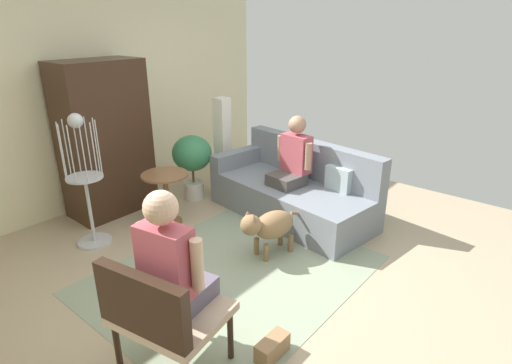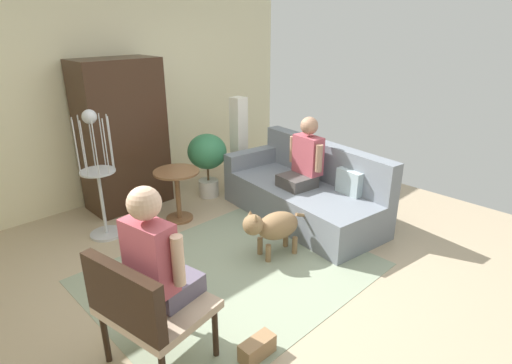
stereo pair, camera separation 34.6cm
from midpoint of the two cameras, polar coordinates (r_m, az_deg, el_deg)
ground_plane at (r=4.11m, az=-2.75°, el=-11.99°), size 6.27×6.27×0.00m
back_wall at (r=5.67m, az=-23.80°, el=10.83°), size 5.83×0.12×2.78m
area_rug at (r=4.05m, az=-5.69°, el=-12.57°), size 2.52×2.06×0.01m
couch at (r=5.07m, az=3.17°, el=-1.30°), size 1.17×2.15×0.89m
armchair at (r=2.85m, az=-16.79°, el=-16.90°), size 0.70×0.78×0.89m
person_on_couch at (r=4.86m, az=3.15°, el=3.38°), size 0.48×0.51×0.82m
person_on_armchair at (r=2.76m, az=-15.35°, el=-10.69°), size 0.47×0.51×0.86m
round_end_table at (r=4.93m, az=-14.32°, el=-1.30°), size 0.54×0.54×0.63m
dog at (r=4.17m, az=-0.46°, el=-6.10°), size 0.77×0.38×0.55m
bird_cage_stand at (r=4.66m, az=-24.49°, el=-0.53°), size 0.37×0.37×1.43m
potted_plant at (r=5.52m, az=-10.61°, el=3.29°), size 0.52×0.52×0.87m
column_lamp at (r=5.76m, az=-6.34°, el=5.04°), size 0.20×0.20×1.31m
armoire_cabinet at (r=5.36m, az=-21.97°, el=5.48°), size 0.99×0.56×1.86m
handbag at (r=3.18m, az=-1.08°, el=-22.07°), size 0.28×0.12×0.15m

